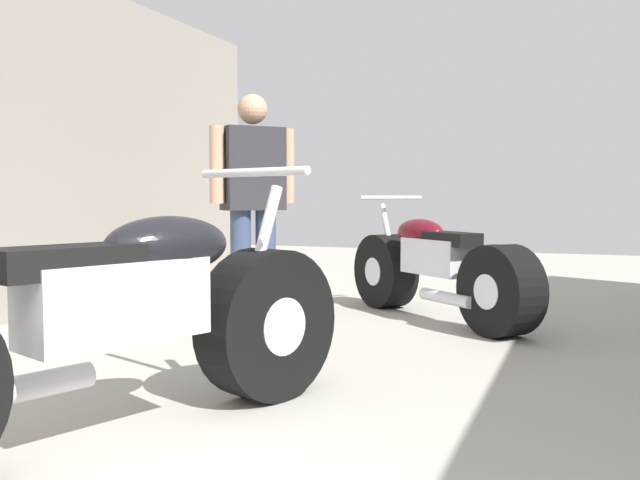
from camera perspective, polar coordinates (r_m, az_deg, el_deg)
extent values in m
plane|color=#A8A399|center=(3.74, 5.68, -10.44)|extent=(16.27, 16.27, 0.00)
cylinder|color=black|center=(3.13, -4.36, -6.88)|extent=(0.44, 0.71, 0.67)
cylinder|color=silver|center=(3.13, -4.36, -6.88)|extent=(0.30, 0.32, 0.26)
cube|color=silver|center=(2.63, -16.46, -4.83)|extent=(0.47, 0.72, 0.29)
ellipsoid|color=black|center=(2.74, -12.42, -0.46)|extent=(0.45, 0.61, 0.23)
cube|color=black|center=(2.52, -20.18, -1.66)|extent=(0.39, 0.55, 0.11)
cylinder|color=silver|center=(3.06, -4.96, -1.16)|extent=(0.14, 0.27, 0.61)
cylinder|color=silver|center=(3.02, -5.58, 5.56)|extent=(0.62, 0.26, 0.04)
cylinder|color=silver|center=(2.67, -23.92, -11.21)|extent=(0.29, 0.58, 0.09)
cylinder|color=black|center=(5.70, 5.42, -2.54)|extent=(0.61, 0.58, 0.60)
cylinder|color=silver|center=(5.70, 5.42, -2.54)|extent=(0.34, 0.34, 0.23)
cylinder|color=black|center=(4.63, 14.64, -4.05)|extent=(0.61, 0.58, 0.60)
cylinder|color=silver|center=(4.63, 14.64, -4.05)|extent=(0.34, 0.34, 0.23)
cube|color=silver|center=(5.13, 9.57, -1.36)|extent=(0.60, 0.56, 0.26)
ellipsoid|color=#5B0F19|center=(5.28, 8.24, 0.62)|extent=(0.53, 0.50, 0.21)
cube|color=black|center=(4.99, 10.76, 0.10)|extent=(0.47, 0.45, 0.09)
ellipsoid|color=#5B0F19|center=(4.64, 14.29, -1.71)|extent=(0.47, 0.45, 0.22)
cylinder|color=silver|center=(5.64, 5.64, 0.26)|extent=(0.21, 0.19, 0.54)
cylinder|color=silver|center=(5.60, 5.87, 3.48)|extent=(0.40, 0.46, 0.03)
cylinder|color=silver|center=(4.86, 10.32, -4.70)|extent=(0.44, 0.40, 0.08)
cylinder|color=#384766|center=(5.20, -6.54, -1.99)|extent=(0.22, 0.22, 0.80)
cylinder|color=#384766|center=(5.27, -4.48, -1.90)|extent=(0.22, 0.22, 0.80)
cube|color=#2D2D33|center=(5.21, -5.55, 5.84)|extent=(0.48, 0.49, 0.62)
cylinder|color=tan|center=(5.12, -8.47, 6.15)|extent=(0.15, 0.15, 0.56)
cylinder|color=tan|center=(5.32, -2.74, 6.09)|extent=(0.15, 0.15, 0.56)
sphere|color=tan|center=(5.25, -5.58, 10.66)|extent=(0.22, 0.22, 0.22)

